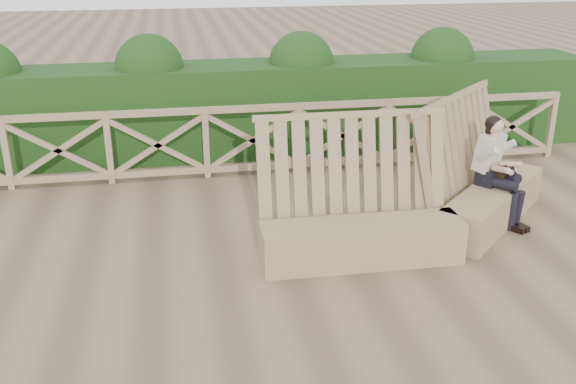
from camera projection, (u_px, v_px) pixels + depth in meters
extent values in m
plane|color=brown|center=(296.00, 284.00, 6.82)|extent=(60.00, 60.00, 0.00)
cube|color=#7F6548|center=(361.00, 242.00, 7.21)|extent=(2.28, 0.53, 0.49)
cube|color=#7F6548|center=(357.00, 186.00, 7.25)|extent=(2.28, 0.48, 1.60)
cube|color=#7F6548|center=(492.00, 204.00, 8.24)|extent=(2.00, 1.92, 0.49)
cube|color=#7F6548|center=(476.00, 158.00, 8.18)|extent=(1.97, 1.89, 1.60)
cube|color=black|center=(490.00, 176.00, 8.21)|extent=(0.41, 0.39, 0.20)
cube|color=beige|center=(489.00, 152.00, 8.13)|extent=(0.46, 0.43, 0.49)
sphere|color=tan|center=(496.00, 126.00, 7.97)|extent=(0.27, 0.27, 0.20)
sphere|color=black|center=(494.00, 124.00, 7.98)|extent=(0.30, 0.30, 0.21)
cylinder|color=black|center=(500.00, 183.00, 8.04)|extent=(0.36, 0.43, 0.14)
cylinder|color=black|center=(505.00, 175.00, 8.12)|extent=(0.36, 0.44, 0.15)
cylinder|color=black|center=(512.00, 212.00, 8.01)|extent=(0.16, 0.16, 0.49)
cylinder|color=black|center=(517.00, 210.00, 8.08)|extent=(0.16, 0.16, 0.49)
cube|color=black|center=(516.00, 229.00, 8.03)|extent=(0.20, 0.23, 0.07)
cube|color=black|center=(521.00, 227.00, 8.08)|extent=(0.20, 0.23, 0.07)
cube|color=black|center=(503.00, 172.00, 8.08)|extent=(0.25, 0.23, 0.14)
cube|color=black|center=(514.00, 171.00, 7.95)|extent=(0.10, 0.10, 0.11)
cube|color=#8F6E53|center=(252.00, 108.00, 9.64)|extent=(10.10, 0.07, 0.10)
cube|color=#8F6E53|center=(253.00, 167.00, 9.98)|extent=(10.10, 0.07, 0.10)
cube|color=black|center=(243.00, 109.00, 10.85)|extent=(12.00, 1.20, 1.50)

